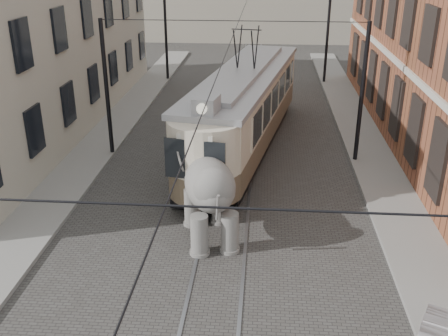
# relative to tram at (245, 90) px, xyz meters

# --- Properties ---
(ground) EXTENTS (120.00, 120.00, 0.00)m
(ground) POSITION_rel_tram_xyz_m (-0.32, -7.43, -2.73)
(ground) COLOR #3C3A37
(tram_rails) EXTENTS (1.54, 80.00, 0.02)m
(tram_rails) POSITION_rel_tram_xyz_m (-0.32, -7.43, -2.72)
(tram_rails) COLOR slate
(tram_rails) RESTS_ON ground
(sidewalk_right) EXTENTS (2.00, 60.00, 0.15)m
(sidewalk_right) POSITION_rel_tram_xyz_m (5.68, -7.43, -2.65)
(sidewalk_right) COLOR slate
(sidewalk_right) RESTS_ON ground
(sidewalk_left) EXTENTS (2.00, 60.00, 0.15)m
(sidewalk_left) POSITION_rel_tram_xyz_m (-6.82, -7.43, -2.65)
(sidewalk_left) COLOR slate
(sidewalk_left) RESTS_ON ground
(stucco_building) EXTENTS (7.00, 24.00, 10.00)m
(stucco_building) POSITION_rel_tram_xyz_m (-11.32, 2.57, 2.27)
(stucco_building) COLOR #A29A86
(stucco_building) RESTS_ON ground
(catenary) EXTENTS (11.00, 30.20, 6.00)m
(catenary) POSITION_rel_tram_xyz_m (-0.52, -2.43, 0.27)
(catenary) COLOR black
(catenary) RESTS_ON ground
(tram) EXTENTS (5.22, 14.04, 5.46)m
(tram) POSITION_rel_tram_xyz_m (0.00, 0.00, 0.00)
(tram) COLOR #BEB19A
(tram) RESTS_ON ground
(elephant) EXTENTS (3.74, 5.28, 2.93)m
(elephant) POSITION_rel_tram_xyz_m (-0.75, -8.21, -1.27)
(elephant) COLOR #5E5C57
(elephant) RESTS_ON ground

